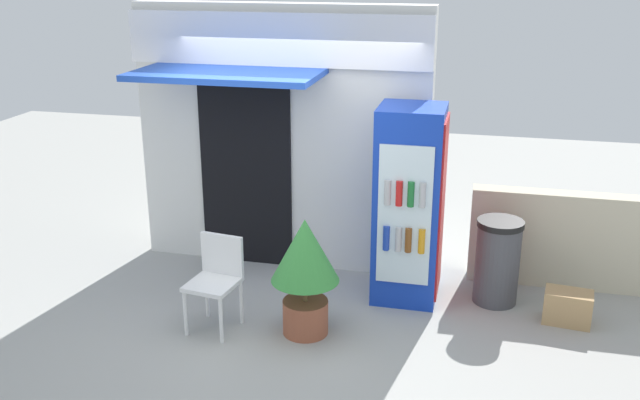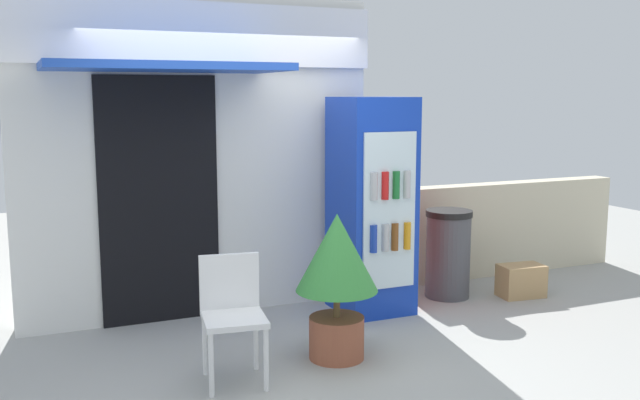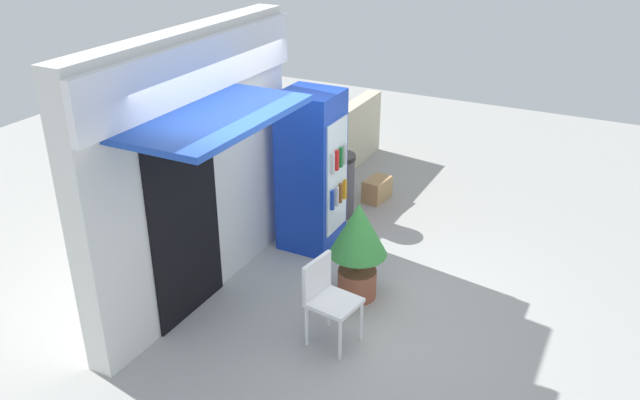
{
  "view_description": "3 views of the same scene",
  "coord_description": "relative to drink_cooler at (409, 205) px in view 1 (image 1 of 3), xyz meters",
  "views": [
    {
      "loc": [
        1.88,
        -5.79,
        3.3
      ],
      "look_at": [
        0.45,
        0.25,
        1.16
      ],
      "focal_mm": 40.04,
      "sensor_mm": 36.0,
      "label": 1
    },
    {
      "loc": [
        -1.75,
        -4.77,
        1.99
      ],
      "look_at": [
        0.47,
        0.3,
        1.15
      ],
      "focal_mm": 39.48,
      "sensor_mm": 36.0,
      "label": 2
    },
    {
      "loc": [
        -5.13,
        -2.54,
        4.02
      ],
      "look_at": [
        0.44,
        0.31,
        1.04
      ],
      "focal_mm": 36.92,
      "sensor_mm": 36.0,
      "label": 3
    }
  ],
  "objects": [
    {
      "name": "storefront_building",
      "position": [
        -1.48,
        0.56,
        0.51
      ],
      "size": [
        3.18,
        1.24,
        2.84
      ],
      "color": "silver",
      "rests_on": "ground"
    },
    {
      "name": "potted_plant_near_shop",
      "position": [
        -0.81,
        -0.97,
        -0.29
      ],
      "size": [
        0.62,
        0.62,
        1.11
      ],
      "color": "#995138",
      "rests_on": "ground"
    },
    {
      "name": "drink_cooler",
      "position": [
        0.0,
        0.0,
        0.0
      ],
      "size": [
        0.65,
        0.71,
        1.96
      ],
      "color": "#1438B2",
      "rests_on": "ground"
    },
    {
      "name": "plastic_chair",
      "position": [
        -1.63,
        -1.02,
        -0.47
      ],
      "size": [
        0.48,
        0.5,
        0.87
      ],
      "color": "white",
      "rests_on": "ground"
    },
    {
      "name": "cardboard_box",
      "position": [
        1.55,
        -0.22,
        -0.82
      ],
      "size": [
        0.46,
        0.31,
        0.32
      ],
      "primitive_type": "cube",
      "rotation": [
        0.0,
        0.0,
        -0.12
      ],
      "color": "tan",
      "rests_on": "ground"
    },
    {
      "name": "stone_boundary_wall",
      "position": [
        2.0,
        0.63,
        -0.47
      ],
      "size": [
        2.81,
        0.23,
        1.01
      ],
      "primitive_type": "cube",
      "color": "beige",
      "rests_on": "ground"
    },
    {
      "name": "trash_bin",
      "position": [
        0.88,
        0.07,
        -0.54
      ],
      "size": [
        0.45,
        0.45,
        0.86
      ],
      "color": "#47474C",
      "rests_on": "ground"
    },
    {
      "name": "ground",
      "position": [
        -1.22,
        -0.82,
        -0.98
      ],
      "size": [
        16.0,
        16.0,
        0.0
      ],
      "primitive_type": "plane",
      "color": "#A3A39E"
    }
  ]
}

